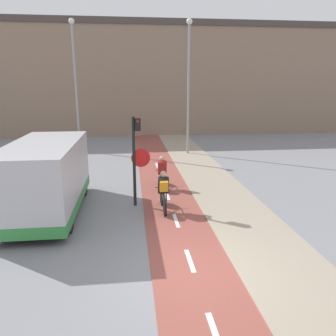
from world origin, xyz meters
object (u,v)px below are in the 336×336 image
object	(u,v)px
cyclist_near	(163,192)
cyclist_far	(162,173)
traffic_light_pole	(136,152)
street_lamp_far	(75,75)
van	(46,179)
street_lamp_sidewalk	(189,76)

from	to	relation	value
cyclist_near	cyclist_far	world-z (taller)	cyclist_near
traffic_light_pole	cyclist_near	size ratio (longest dim) A/B	1.98
street_lamp_far	van	distance (m)	11.58
street_lamp_sidewalk	cyclist_near	xyz separation A→B (m)	(-2.52, -9.55, -4.11)
van	cyclist_far	bearing A→B (deg)	28.56
street_lamp_sidewalk	cyclist_far	bearing A→B (deg)	-108.38
street_lamp_sidewalk	cyclist_far	size ratio (longest dim) A/B	5.00
street_lamp_sidewalk	van	bearing A→B (deg)	-125.02
traffic_light_pole	cyclist_far	bearing A→B (deg)	60.39
traffic_light_pole	van	world-z (taller)	traffic_light_pole
cyclist_near	traffic_light_pole	bearing A→B (deg)	143.75
traffic_light_pole	street_lamp_sidewalk	distance (m)	9.93
traffic_light_pole	street_lamp_far	size ratio (longest dim) A/B	0.39
street_lamp_sidewalk	traffic_light_pole	bearing A→B (deg)	-110.98
street_lamp_far	street_lamp_sidewalk	bearing A→B (deg)	-14.09
street_lamp_far	street_lamp_sidewalk	distance (m)	7.17
traffic_light_pole	van	bearing A→B (deg)	-173.89
street_lamp_far	traffic_light_pole	bearing A→B (deg)	-71.57
street_lamp_far	van	size ratio (longest dim) A/B	1.55
street_lamp_sidewalk	cyclist_far	world-z (taller)	street_lamp_sidewalk
street_lamp_far	street_lamp_sidewalk	world-z (taller)	street_lamp_far
cyclist_far	cyclist_near	bearing A→B (deg)	-94.64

